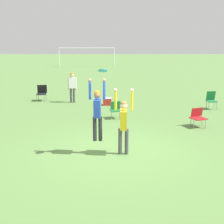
{
  "coord_description": "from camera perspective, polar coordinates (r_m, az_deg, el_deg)",
  "views": [
    {
      "loc": [
        -0.0,
        -9.58,
        3.63
      ],
      "look_at": [
        -0.05,
        0.1,
        1.3
      ],
      "focal_mm": 50.0,
      "sensor_mm": 36.0,
      "label": 1
    }
  ],
  "objects": [
    {
      "name": "frisbee",
      "position": [
        9.28,
        -1.42,
        7.56
      ],
      "size": [
        0.27,
        0.26,
        0.12
      ],
      "color": "#2D9EDB"
    },
    {
      "name": "ground_plane",
      "position": [
        10.24,
        0.27,
        -7.22
      ],
      "size": [
        120.0,
        120.0,
        0.0
      ],
      "primitive_type": "plane",
      "color": "#608C47"
    },
    {
      "name": "camping_chair_1",
      "position": [
        14.27,
        0.94,
        0.64
      ],
      "size": [
        0.57,
        0.61,
        0.76
      ],
      "rotation": [
        0.0,
        0.0,
        3.43
      ],
      "color": "gray",
      "rests_on": "ground_plane"
    },
    {
      "name": "person_spectator_near",
      "position": [
        17.77,
        -7.02,
        4.98
      ],
      "size": [
        0.54,
        0.3,
        1.71
      ],
      "rotation": [
        0.0,
        0.0,
        0.27
      ],
      "color": "#4C4C51",
      "rests_on": "ground_plane"
    },
    {
      "name": "camping_chair_2",
      "position": [
        16.93,
        17.98,
        2.3
      ],
      "size": [
        0.53,
        0.57,
        0.91
      ],
      "rotation": [
        0.0,
        0.0,
        3.29
      ],
      "color": "gray",
      "rests_on": "ground_plane"
    },
    {
      "name": "cooler_box",
      "position": [
        17.09,
        -0.59,
        1.95
      ],
      "size": [
        0.46,
        0.4,
        0.4
      ],
      "color": "red",
      "rests_on": "ground_plane"
    },
    {
      "name": "camping_chair_3",
      "position": [
        18.74,
        -12.45,
        3.63
      ],
      "size": [
        0.63,
        0.68,
        0.91
      ],
      "rotation": [
        0.0,
        0.0,
        3.31
      ],
      "color": "gray",
      "rests_on": "ground_plane"
    },
    {
      "name": "person_jumping",
      "position": [
        9.65,
        -2.43,
        0.59
      ],
      "size": [
        0.54,
        0.4,
        1.98
      ],
      "rotation": [
        0.0,
        0.0,
        1.52
      ],
      "color": "#2D2D38",
      "rests_on": "ground_plane"
    },
    {
      "name": "soccer_goal",
      "position": [
        40.29,
        -4.4,
        10.94
      ],
      "size": [
        7.1,
        0.1,
        2.35
      ],
      "color": "white",
      "rests_on": "ground_plane"
    },
    {
      "name": "camping_chair_0",
      "position": [
        13.42,
        15.69,
        -0.74
      ],
      "size": [
        0.73,
        0.78,
        0.76
      ],
      "rotation": [
        0.0,
        0.0,
        3.55
      ],
      "color": "gray",
      "rests_on": "ground_plane"
    },
    {
      "name": "person_defending",
      "position": [
        9.69,
        2.4,
        -1.48
      ],
      "size": [
        0.61,
        0.46,
        2.11
      ],
      "rotation": [
        0.0,
        0.0,
        -1.62
      ],
      "color": "#4C4C51",
      "rests_on": "ground_plane"
    }
  ]
}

